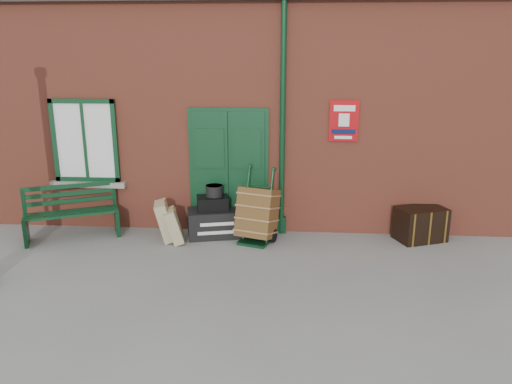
# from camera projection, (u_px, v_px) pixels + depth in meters

# --- Properties ---
(ground) EXTENTS (80.00, 80.00, 0.00)m
(ground) POSITION_uv_depth(u_px,v_px,m) (237.00, 263.00, 7.81)
(ground) COLOR gray
(ground) RESTS_ON ground
(station_building) EXTENTS (10.30, 4.30, 4.36)m
(station_building) POSITION_uv_depth(u_px,v_px,m) (254.00, 102.00, 10.57)
(station_building) COLOR #A84C36
(station_building) RESTS_ON ground
(bench) EXTENTS (1.64, 1.10, 0.98)m
(bench) POSITION_uv_depth(u_px,v_px,m) (71.00, 211.00, 8.79)
(bench) COLOR #0E361C
(bench) RESTS_ON ground
(houdini_trunk) EXTENTS (1.08, 0.75, 0.49)m
(houdini_trunk) POSITION_uv_depth(u_px,v_px,m) (216.00, 223.00, 8.92)
(houdini_trunk) COLOR black
(houdini_trunk) RESTS_ON ground
(strongbox) EXTENTS (0.62, 0.51, 0.24)m
(strongbox) POSITION_uv_depth(u_px,v_px,m) (213.00, 203.00, 8.82)
(strongbox) COLOR black
(strongbox) RESTS_ON houdini_trunk
(hatbox) EXTENTS (0.35, 0.35, 0.20)m
(hatbox) POSITION_uv_depth(u_px,v_px,m) (214.00, 191.00, 8.79)
(hatbox) COLOR black
(hatbox) RESTS_ON strongbox
(suitcase_back) EXTENTS (0.45, 0.55, 0.71)m
(suitcase_back) POSITION_uv_depth(u_px,v_px,m) (165.00, 221.00, 8.69)
(suitcase_back) COLOR tan
(suitcase_back) RESTS_ON ground
(suitcase_front) EXTENTS (0.42, 0.50, 0.61)m
(suitcase_front) POSITION_uv_depth(u_px,v_px,m) (174.00, 226.00, 8.59)
(suitcase_front) COLOR tan
(suitcase_front) RESTS_ON ground
(porter_trolley) EXTENTS (0.80, 0.83, 1.28)m
(porter_trolley) POSITION_uv_depth(u_px,v_px,m) (257.00, 214.00, 8.61)
(porter_trolley) COLOR #0C331A
(porter_trolley) RESTS_ON ground
(dark_trunk) EXTENTS (0.95, 0.79, 0.59)m
(dark_trunk) POSITION_uv_depth(u_px,v_px,m) (421.00, 224.00, 8.71)
(dark_trunk) COLOR black
(dark_trunk) RESTS_ON ground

